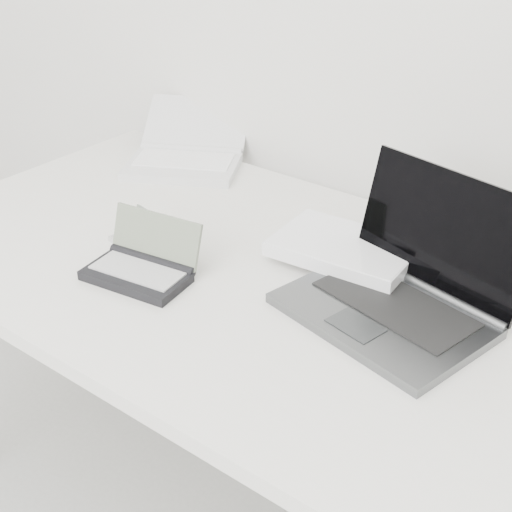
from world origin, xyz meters
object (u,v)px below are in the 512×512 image
Objects in this scene: laptop_large at (378,273)px; palmtop_charcoal at (142,266)px; desk at (282,302)px; netbook_open_white at (187,153)px.

laptop_large is 2.34× the size of palmtop_charcoal.
netbook_open_white is at bearing 148.87° from desk.
laptop_large is 0.43m from palmtop_charcoal.
netbook_open_white reaches higher than desk.
palmtop_charcoal is (0.30, -0.46, -0.00)m from netbook_open_white.
netbook_open_white is at bearing 172.84° from laptop_large.
laptop_large is at bearing 22.48° from palmtop_charcoal.
laptop_large reaches higher than netbook_open_white.
palmtop_charcoal is at bearing -137.05° from laptop_large.
laptop_large reaches higher than desk.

